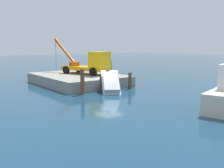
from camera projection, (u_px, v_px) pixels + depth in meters
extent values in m
plane|color=navy|center=(109.00, 91.00, 27.48)|extent=(200.00, 200.00, 0.00)
cube|color=gray|center=(78.00, 79.00, 32.46)|extent=(11.65, 8.61, 1.16)
cube|color=orange|center=(85.00, 68.00, 32.92)|extent=(6.75, 4.16, 0.45)
cube|color=yellow|center=(100.00, 60.00, 31.45)|extent=(2.38, 2.68, 1.88)
cylinder|color=black|center=(105.00, 70.00, 32.64)|extent=(1.04, 0.59, 1.00)
cylinder|color=black|center=(93.00, 72.00, 30.74)|extent=(1.04, 0.59, 1.00)
cylinder|color=black|center=(79.00, 68.00, 35.16)|extent=(1.04, 0.59, 1.00)
cylinder|color=black|center=(66.00, 70.00, 33.26)|extent=(1.04, 0.59, 1.00)
cylinder|color=#BF4C0C|center=(64.00, 50.00, 35.24)|extent=(4.60, 0.88, 3.37)
cube|color=#BF4C0C|center=(74.00, 64.00, 33.93)|extent=(1.00, 1.00, 0.50)
cylinder|color=#4C4C19|center=(56.00, 55.00, 36.91)|extent=(0.04, 0.04, 4.39)
cylinder|color=black|center=(110.00, 71.00, 32.58)|extent=(0.28, 0.28, 0.83)
cylinder|color=green|center=(110.00, 64.00, 32.45)|extent=(0.34, 0.34, 0.83)
sphere|color=tan|center=(110.00, 60.00, 32.37)|extent=(0.24, 0.24, 0.24)
cube|color=silver|center=(111.00, 88.00, 26.50)|extent=(4.27, 3.49, 3.25)
cube|color=silver|center=(111.00, 82.00, 26.24)|extent=(2.78, 2.50, 1.98)
cylinder|color=black|center=(121.00, 101.00, 25.75)|extent=(0.89, 0.64, 0.90)
cylinder|color=black|center=(103.00, 102.00, 25.55)|extent=(0.89, 0.64, 0.90)
cylinder|color=black|center=(118.00, 79.00, 27.90)|extent=(0.89, 0.64, 0.90)
cylinder|color=black|center=(101.00, 79.00, 27.69)|extent=(0.89, 0.64, 0.90)
cylinder|color=brown|center=(82.00, 82.00, 25.49)|extent=(0.40, 0.40, 2.49)
cylinder|color=brown|center=(108.00, 80.00, 27.40)|extent=(0.40, 0.40, 2.31)
cylinder|color=brown|center=(130.00, 81.00, 28.79)|extent=(0.37, 0.37, 1.79)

